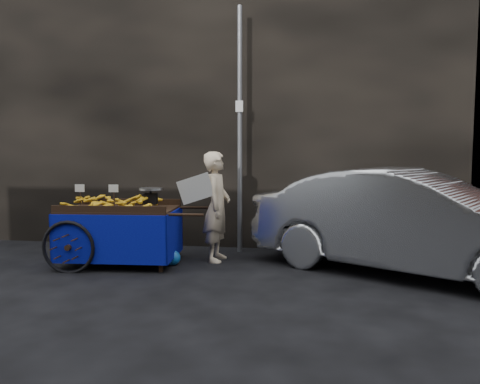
% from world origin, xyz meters
% --- Properties ---
extents(ground, '(80.00, 80.00, 0.00)m').
position_xyz_m(ground, '(0.00, 0.00, 0.00)').
color(ground, black).
rests_on(ground, ground).
extents(building_wall, '(13.50, 2.00, 5.00)m').
position_xyz_m(building_wall, '(0.39, 2.60, 2.50)').
color(building_wall, black).
rests_on(building_wall, ground).
extents(street_pole, '(0.12, 0.10, 4.00)m').
position_xyz_m(street_pole, '(0.30, 1.30, 2.01)').
color(street_pole, slate).
rests_on(street_pole, ground).
extents(banana_cart, '(2.31, 1.21, 1.22)m').
position_xyz_m(banana_cart, '(-1.37, 0.18, 0.75)').
color(banana_cart, black).
rests_on(banana_cart, ground).
extents(vendor, '(0.78, 0.62, 1.67)m').
position_xyz_m(vendor, '(0.05, 0.61, 0.84)').
color(vendor, beige).
rests_on(vendor, ground).
extents(plastic_bag, '(0.25, 0.20, 0.23)m').
position_xyz_m(plastic_bag, '(-0.54, 0.22, 0.11)').
color(plastic_bag, blue).
rests_on(plastic_bag, ground).
extents(parked_car, '(4.54, 3.45, 1.43)m').
position_xyz_m(parked_car, '(2.83, 0.25, 0.72)').
color(parked_car, silver).
rests_on(parked_car, ground).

